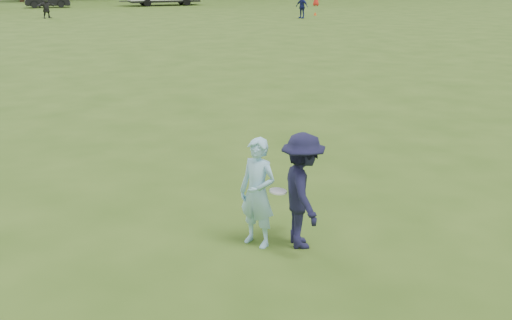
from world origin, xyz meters
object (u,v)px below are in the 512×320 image
object	(u,v)px
car_f	(48,0)
field_cone	(315,14)
thrower	(258,193)
defender	(302,191)
player_far_b	(302,7)
player_far_d	(46,7)

from	to	relation	value
car_f	field_cone	world-z (taller)	car_f
thrower	field_cone	size ratio (longest dim) A/B	5.77
thrower	car_f	xyz separation A→B (m)	(0.36, 60.55, -0.12)
thrower	defender	world-z (taller)	defender
defender	player_far_b	size ratio (longest dim) A/B	0.96
thrower	field_cone	bearing A→B (deg)	119.97
thrower	player_far_b	bearing A→B (deg)	121.40
thrower	defender	size ratio (longest dim) A/B	0.95
thrower	field_cone	distance (m)	46.32
thrower	car_f	size ratio (longest dim) A/B	0.38
player_far_b	field_cone	size ratio (longest dim) A/B	6.31
defender	field_cone	world-z (taller)	defender
field_cone	player_far_d	bearing A→B (deg)	166.21
player_far_b	thrower	bearing A→B (deg)	-60.97
player_far_b	player_far_d	bearing A→B (deg)	-145.95
thrower	player_far_b	xyz separation A→B (m)	(19.32, 38.45, 0.08)
defender	player_far_b	world-z (taller)	player_far_b
car_f	field_cone	distance (m)	29.14
thrower	player_far_d	bearing A→B (deg)	148.76
defender	player_far_b	bearing A→B (deg)	-14.06
field_cone	player_far_b	bearing A→B (deg)	-136.18
defender	car_f	size ratio (longest dim) A/B	0.40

